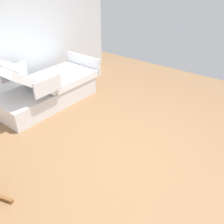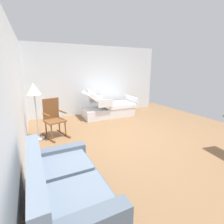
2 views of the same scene
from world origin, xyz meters
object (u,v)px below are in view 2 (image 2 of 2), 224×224
object	(u,v)px
hospital_bed	(108,108)
couch	(67,193)
rocking_chair	(54,118)
floor_lamp	(34,93)

from	to	relation	value
hospital_bed	couch	bearing A→B (deg)	149.74
rocking_chair	floor_lamp	size ratio (longest dim) A/B	0.71
floor_lamp	hospital_bed	bearing A→B (deg)	-63.80
hospital_bed	rocking_chair	bearing A→B (deg)	119.36
hospital_bed	couch	size ratio (longest dim) A/B	1.27
couch	rocking_chair	bearing A→B (deg)	-3.53
couch	floor_lamp	xyz separation A→B (m)	(2.72, 0.24, 0.92)
hospital_bed	couch	distance (m)	4.61
couch	floor_lamp	size ratio (longest dim) A/B	1.10
rocking_chair	floor_lamp	world-z (taller)	floor_lamp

